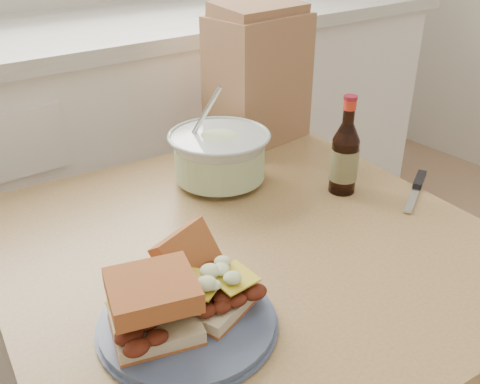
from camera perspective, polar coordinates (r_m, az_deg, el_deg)
cabinet_run at (r=1.81m, az=-13.99°, el=2.32°), size 2.50×0.64×0.94m
dining_table at (r=1.03m, az=0.70°, el=-9.93°), size 0.93×0.93×0.70m
plate at (r=0.79m, az=-5.61°, el=-13.62°), size 0.25×0.25×0.02m
sandwich_left at (r=0.74m, az=-9.20°, el=-11.87°), size 0.14×0.13×0.08m
sandwich_right at (r=0.79m, az=-3.81°, el=-9.38°), size 0.14×0.18×0.09m
coleslaw_bowl at (r=1.14m, az=-2.20°, el=3.58°), size 0.22×0.22×0.22m
beer_bottle at (r=1.12m, az=11.10°, el=3.70°), size 0.06×0.06×0.21m
knife at (r=1.20m, az=18.43°, el=0.78°), size 0.18×0.10×0.01m
paper_bag at (r=1.35m, az=1.93°, el=11.90°), size 0.25×0.18×0.31m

